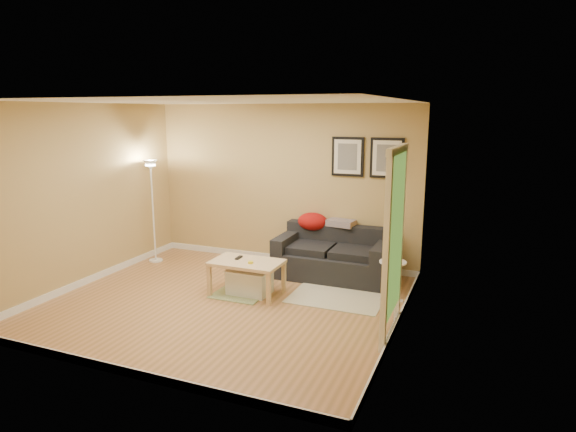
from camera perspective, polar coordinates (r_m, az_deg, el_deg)
The scene contains 25 objects.
floor at distance 6.69m, azimuth -7.23°, elevation -9.87°, with size 4.50×4.50×0.00m, color #B37B4C.
ceiling at distance 6.22m, azimuth -7.88°, elevation 12.97°, with size 4.50×4.50×0.00m, color white.
wall_back at distance 8.10m, azimuth -0.54°, elevation 3.60°, with size 4.50×4.50×0.00m, color tan.
wall_front at distance 4.74m, azimuth -19.56°, elevation -3.16°, with size 4.50×4.50×0.00m, color tan.
wall_left at distance 7.68m, azimuth -22.31°, elevation 2.24°, with size 4.00×4.00×0.00m, color tan.
wall_right at distance 5.58m, azimuth 12.98°, elevation -0.54°, with size 4.00×4.00×0.00m, color tan.
baseboard_back at distance 8.36m, azimuth -0.55°, elevation -4.91°, with size 4.50×0.02×0.10m, color white.
baseboard_front at distance 5.20m, azimuth -18.49°, elevation -16.55°, with size 4.50×0.02×0.10m, color white.
baseboard_left at distance 7.96m, azimuth -21.54°, elevation -6.66°, with size 0.02×4.00×0.10m, color white.
baseboard_right at distance 5.98m, azimuth 12.31°, elevation -12.31°, with size 0.02×4.00×0.10m, color white.
sofa at distance 7.53m, azimuth 5.21°, elevation -4.31°, with size 1.70×0.90×0.75m, color black, non-canonical shape.
red_throw at distance 7.83m, azimuth 2.86°, elevation -0.64°, with size 0.48×0.36×0.28m, color #B01410, non-canonical shape.
plaid_throw at distance 7.73m, azimuth 6.14°, elevation -0.80°, with size 0.42×0.26×0.10m, color tan, non-canonical shape.
framed_print_left at distance 7.67m, azimuth 6.91°, elevation 6.81°, with size 0.50×0.04×0.60m, color black, non-canonical shape.
framed_print_right at distance 7.53m, azimuth 11.34°, elevation 6.57°, with size 0.50×0.04×0.60m, color black, non-canonical shape.
area_rug at distance 6.81m, azimuth 5.62°, elevation -9.38°, with size 1.25×0.85×0.01m, color beige.
green_runner at distance 6.91m, azimuth -5.79°, elevation -9.05°, with size 0.70×0.50×0.01m, color #668C4C.
coffee_table at distance 6.86m, azimuth -4.76°, elevation -7.11°, with size 0.96×0.59×0.48m, color #DEB687, non-canonical shape.
remote_control at distance 6.92m, azimuth -5.70°, elevation -4.80°, with size 0.05×0.16×0.02m, color black.
tape_roll at distance 6.68m, azimuth -4.34°, elevation -5.35°, with size 0.07×0.07×0.03m, color yellow.
storage_bin at distance 6.91m, azimuth -4.43°, elevation -7.52°, with size 0.58×0.42×0.35m, color white, non-canonical shape.
side_table at distance 6.77m, azimuth 11.91°, elevation -7.34°, with size 0.36×0.36×0.54m, color white, non-canonical shape.
book_stack at distance 6.67m, azimuth 11.91°, elevation -4.86°, with size 0.17×0.22×0.07m, color teal, non-canonical shape.
floor_lamp at distance 8.48m, azimuth -15.28°, elevation 0.21°, with size 0.22×0.22×1.72m, color white, non-canonical shape.
doorway at distance 5.51m, azimuth 12.07°, elevation -3.60°, with size 0.12×1.01×2.13m, color white, non-canonical shape.
Camera 1 is at (3.09, -5.39, 2.48)m, focal length 30.83 mm.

